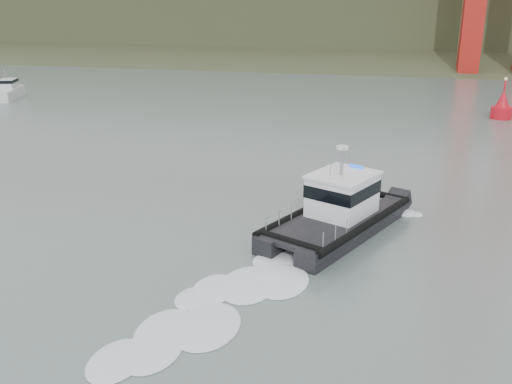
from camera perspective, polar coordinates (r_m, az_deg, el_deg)
ground at (r=23.35m, az=-7.40°, el=-10.47°), size 400.00×400.00×0.00m
headlands at (r=144.66m, az=11.22°, el=16.81°), size 500.00×105.36×27.12m
patrol_boat at (r=29.23m, az=8.28°, el=-1.79°), size 7.11×10.17×4.65m
motorboat at (r=74.81m, az=-23.56°, el=9.25°), size 3.95×6.65×3.47m
nav_buoy at (r=61.81m, az=23.38°, el=7.79°), size 2.06×2.06×4.29m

